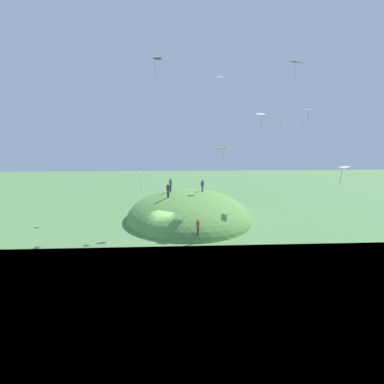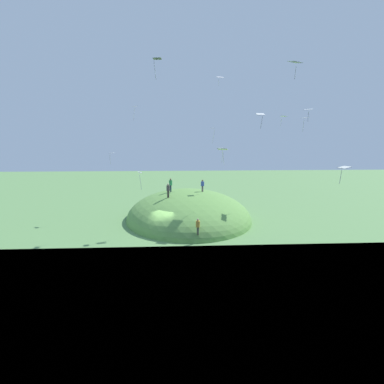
# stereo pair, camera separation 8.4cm
# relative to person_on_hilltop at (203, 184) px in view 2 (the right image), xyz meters

# --- Properties ---
(ground_plane) EXTENTS (160.00, 160.00, 0.00)m
(ground_plane) POSITION_rel_person_on_hilltop_xyz_m (-7.85, 5.18, -4.55)
(ground_plane) COLOR #5F8F50
(grass_hill) EXTENTS (24.03, 16.16, 7.35)m
(grass_hill) POSITION_rel_person_on_hilltop_xyz_m (0.22, 1.84, -4.55)
(grass_hill) COLOR #649A48
(grass_hill) RESTS_ON ground_plane
(person_on_hilltop) EXTENTS (0.59, 0.59, 1.56)m
(person_on_hilltop) POSITION_rel_person_on_hilltop_xyz_m (0.00, 0.00, 0.00)
(person_on_hilltop) COLOR #4F4748
(person_on_hilltop) RESTS_ON grass_hill
(person_with_child) EXTENTS (0.55, 0.55, 1.67)m
(person_with_child) POSITION_rel_person_on_hilltop_xyz_m (-11.46, 1.52, -2.66)
(person_with_child) COLOR #515242
(person_with_child) RESTS_ON grass_hill
(person_near_shore) EXTENTS (0.58, 0.58, 1.73)m
(person_near_shore) POSITION_rel_person_on_hilltop_xyz_m (-3.02, 4.48, -0.13)
(person_near_shore) COLOR #352C2B
(person_near_shore) RESTS_ON grass_hill
(person_walking_path) EXTENTS (0.56, 0.56, 1.76)m
(person_walking_path) POSITION_rel_person_on_hilltop_xyz_m (0.72, 4.15, 0.08)
(person_walking_path) COLOR #1D3147
(person_walking_path) RESTS_ON grass_hill
(kite_0) EXTENTS (1.03, 0.82, 1.35)m
(kite_0) POSITION_rel_person_on_hilltop_xyz_m (-20.27, -9.00, 3.71)
(kite_0) COLOR white
(kite_1) EXTENTS (0.99, 0.85, 1.66)m
(kite_1) POSITION_rel_person_on_hilltop_xyz_m (-5.79, -11.14, 8.15)
(kite_1) COLOR white
(kite_2) EXTENTS (0.71, 0.89, 1.96)m
(kite_2) POSITION_rel_person_on_hilltop_xyz_m (0.53, -2.57, 4.55)
(kite_2) COLOR white
(kite_3) EXTENTS (0.69, 0.48, 1.29)m
(kite_3) POSITION_rel_person_on_hilltop_xyz_m (-6.57, 10.63, 4.26)
(kite_3) COLOR white
(kite_4) EXTENTS (0.83, 1.01, 1.16)m
(kite_4) POSITION_rel_person_on_hilltop_xyz_m (0.35, -2.21, 13.55)
(kite_4) COLOR white
(kite_5) EXTENTS (0.76, 0.52, 1.94)m
(kite_5) POSITION_rel_person_on_hilltop_xyz_m (-7.52, 7.50, 2.08)
(kite_5) COLOR white
(kite_6) EXTENTS (0.54, 0.68, 1.49)m
(kite_6) POSITION_rel_person_on_hilltop_xyz_m (-20.36, 5.17, 11.40)
(kite_6) COLOR white
(kite_7) EXTENTS (0.78, 0.81, 1.04)m
(kite_7) POSITION_rel_person_on_hilltop_xyz_m (-17.37, -7.09, 8.24)
(kite_7) COLOR white
(kite_8) EXTENTS (1.05, 0.79, 1.34)m
(kite_8) POSITION_rel_person_on_hilltop_xyz_m (-1.53, -9.94, 8.62)
(kite_8) COLOR white
(kite_9) EXTENTS (0.69, 0.74, 2.14)m
(kite_9) POSITION_rel_person_on_hilltop_xyz_m (4.87, -1.87, 7.05)
(kite_9) COLOR silver
(kite_10) EXTENTS (0.85, 0.82, 2.08)m
(kite_10) POSITION_rel_person_on_hilltop_xyz_m (5.33, 9.03, 10.11)
(kite_10) COLOR white
(kite_11) EXTENTS (1.18, 1.38, 1.90)m
(kite_11) POSITION_rel_person_on_hilltop_xyz_m (-5.48, -1.80, 4.65)
(kite_11) COLOR white
(kite_12) EXTENTS (0.47, 0.65, 1.13)m
(kite_12) POSITION_rel_person_on_hilltop_xyz_m (-20.48, -2.35, 7.63)
(kite_12) COLOR white
(kite_13) EXTENTS (1.31, 1.40, 1.43)m
(kite_13) POSITION_rel_person_on_hilltop_xyz_m (-16.78, -6.03, 12.10)
(kite_13) COLOR white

